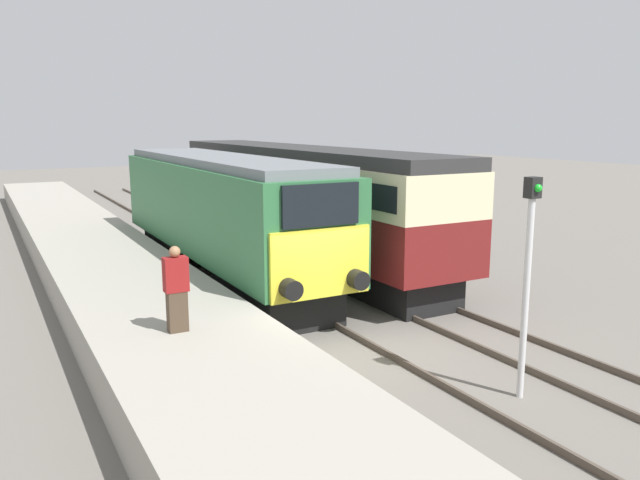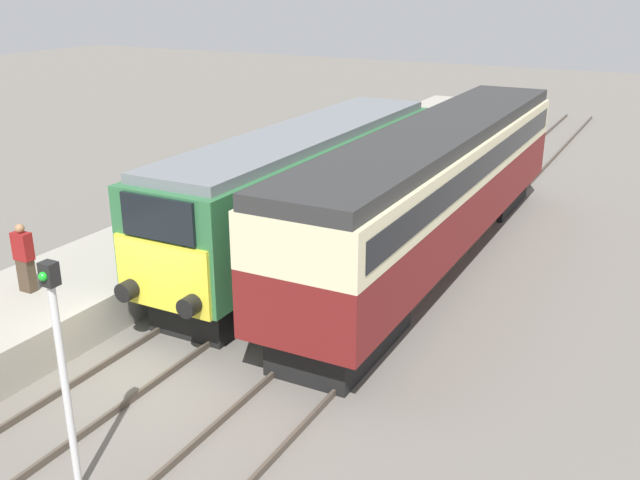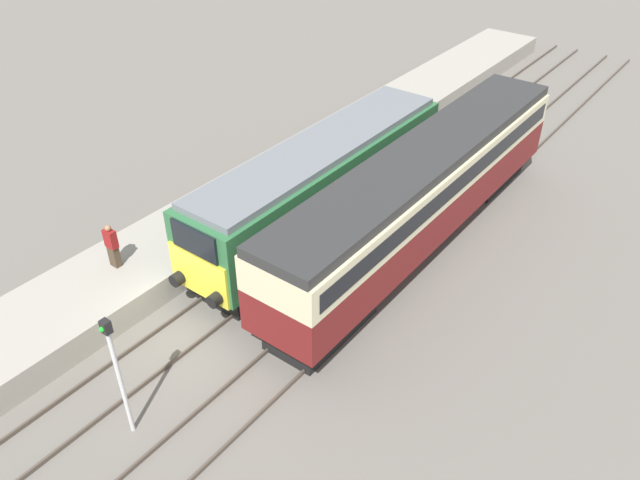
{
  "view_description": "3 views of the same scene",
  "coord_description": "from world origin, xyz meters",
  "px_view_note": "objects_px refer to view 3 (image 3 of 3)",
  "views": [
    {
      "loc": [
        -6.53,
        -11.14,
        4.88
      ],
      "look_at": [
        0.0,
        0.69,
        2.3
      ],
      "focal_mm": 35.0,
      "sensor_mm": 36.0,
      "label": 1
    },
    {
      "loc": [
        9.57,
        -10.23,
        7.75
      ],
      "look_at": [
        1.7,
        4.69,
        1.6
      ],
      "focal_mm": 40.0,
      "sensor_mm": 36.0,
      "label": 2
    },
    {
      "loc": [
        12.31,
        -9.25,
        13.94
      ],
      "look_at": [
        1.7,
        4.69,
        1.6
      ],
      "focal_mm": 35.0,
      "sensor_mm": 36.0,
      "label": 3
    }
  ],
  "objects_px": {
    "person_on_platform": "(112,246)",
    "signal_post": "(117,369)",
    "passenger_carriage": "(423,188)",
    "locomotive": "(321,185)"
  },
  "relations": [
    {
      "from": "locomotive",
      "to": "person_on_platform",
      "type": "height_order",
      "value": "locomotive"
    },
    {
      "from": "locomotive",
      "to": "person_on_platform",
      "type": "distance_m",
      "value": 7.82
    },
    {
      "from": "locomotive",
      "to": "passenger_carriage",
      "type": "bearing_deg",
      "value": 25.69
    },
    {
      "from": "passenger_carriage",
      "to": "signal_post",
      "type": "distance_m",
      "value": 12.43
    },
    {
      "from": "passenger_carriage",
      "to": "signal_post",
      "type": "relative_size",
      "value": 4.2
    },
    {
      "from": "passenger_carriage",
      "to": "signal_post",
      "type": "bearing_deg",
      "value": -97.86
    },
    {
      "from": "locomotive",
      "to": "passenger_carriage",
      "type": "relative_size",
      "value": 0.79
    },
    {
      "from": "person_on_platform",
      "to": "signal_post",
      "type": "distance_m",
      "value": 6.35
    },
    {
      "from": "locomotive",
      "to": "signal_post",
      "type": "distance_m",
      "value": 10.82
    },
    {
      "from": "person_on_platform",
      "to": "signal_post",
      "type": "height_order",
      "value": "signal_post"
    }
  ]
}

